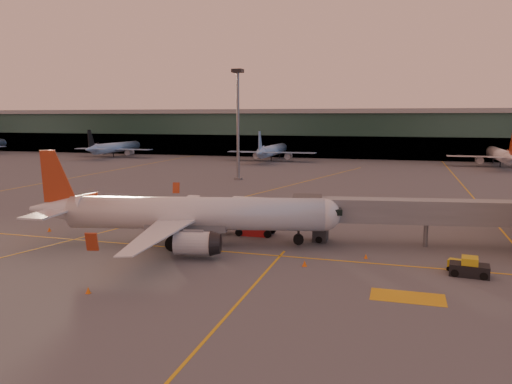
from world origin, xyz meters
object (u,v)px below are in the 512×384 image
(main_airplane, at_px, (185,215))
(catering_truck, at_px, (254,214))
(gpu_cart, at_px, (458,266))
(pushback_tug, at_px, (469,268))

(main_airplane, bearing_deg, catering_truck, 36.21)
(gpu_cart, bearing_deg, main_airplane, -165.19)
(main_airplane, xyz_separation_m, catering_truck, (6.14, 7.08, -0.94))
(gpu_cart, bearing_deg, catering_truck, 177.36)
(pushback_tug, bearing_deg, gpu_cart, 128.60)
(catering_truck, height_order, pushback_tug, catering_truck)
(gpu_cart, height_order, pushback_tug, pushback_tug)
(catering_truck, xyz_separation_m, pushback_tug, (24.00, -10.17, -1.88))
(main_airplane, height_order, gpu_cart, main_airplane)
(main_airplane, relative_size, gpu_cart, 17.13)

